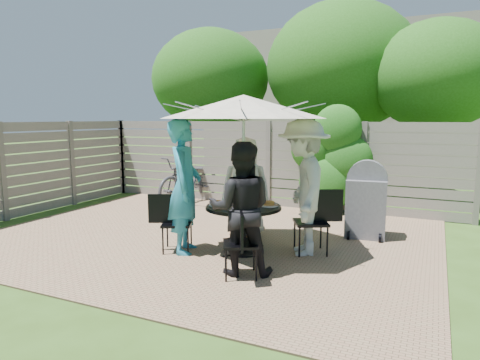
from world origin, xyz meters
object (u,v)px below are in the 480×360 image
at_px(plate_back, 244,199).
at_px(plate_left, 218,204).
at_px(chair_right, 312,235).
at_px(bicycle, 190,180).
at_px(chair_left, 176,235).
at_px(person_front, 241,209).
at_px(person_back, 245,188).
at_px(glass_back, 237,197).
at_px(patio_table, 243,220).
at_px(glass_left, 224,202).
at_px(person_right, 303,187).
at_px(chair_back, 246,220).
at_px(plate_front, 242,209).
at_px(coffee_cup, 251,199).
at_px(person_left, 185,187).
at_px(plate_right, 269,204).
at_px(glass_front, 251,205).
at_px(chair_front, 240,257).
at_px(bbq_grill, 366,203).
at_px(umbrella, 244,107).
at_px(glass_right, 262,200).
at_px(syrup_jug, 239,199).

xyz_separation_m(plate_back, plate_left, (-0.20, -0.47, 0.00)).
bearing_deg(chair_right, bicycle, -62.57).
relative_size(chair_left, person_front, 0.52).
bearing_deg(person_back, glass_back, -100.42).
height_order(patio_table, glass_left, glass_left).
bearing_deg(person_front, chair_left, -40.70).
bearing_deg(person_right, bicycle, -148.87).
bearing_deg(person_front, chair_back, -89.99).
relative_size(plate_front, coffee_cup, 2.17).
bearing_deg(person_left, bicycle, 8.15).
relative_size(chair_back, person_left, 0.44).
height_order(plate_right, glass_front, glass_front).
relative_size(person_left, glass_left, 13.63).
bearing_deg(person_back, patio_table, -90.00).
bearing_deg(plate_back, glass_back, -114.19).
distance_m(chair_back, glass_front, 1.33).
height_order(person_front, plate_back, person_front).
relative_size(chair_front, bbq_grill, 0.68).
relative_size(person_front, plate_right, 6.31).
height_order(person_back, glass_left, person_back).
xyz_separation_m(person_back, plate_right, (0.65, -0.63, -0.10)).
height_order(umbrella, chair_back, umbrella).
relative_size(chair_back, plate_front, 3.23).
distance_m(chair_right, glass_right, 0.86).
distance_m(chair_left, plate_right, 1.40).
xyz_separation_m(person_left, plate_left, (0.44, 0.18, -0.24)).
bearing_deg(glass_front, person_front, -78.36).
bearing_deg(chair_front, glass_front, -13.83).
bearing_deg(plate_front, syrup_jug, 120.39).
height_order(plate_left, plate_front, same).
distance_m(person_back, person_left, 1.18).
xyz_separation_m(chair_front, chair_right, (0.53, 1.26, 0.02)).
bearing_deg(person_right, chair_left, -89.98).
height_order(person_back, syrup_jug, person_back).
bearing_deg(glass_right, patio_table, -135.94).
bearing_deg(chair_back, person_left, -42.51).
xyz_separation_m(chair_front, glass_left, (-0.56, 0.70, 0.50)).
bearing_deg(umbrella, glass_right, 44.06).
bearing_deg(person_right, syrup_jug, -93.22).
distance_m(glass_left, syrup_jug, 0.25).
bearing_deg(bicycle, plate_right, -34.35).
distance_m(plate_back, coffee_cup, 0.18).
height_order(glass_back, glass_front, same).
bearing_deg(plate_back, coffee_cup, -32.40).
relative_size(glass_right, bbq_grill, 0.11).
xyz_separation_m(person_back, chair_left, (-0.58, -1.13, -0.56)).
bearing_deg(glass_front, plate_left, 172.88).
relative_size(plate_back, glass_front, 1.86).
distance_m(person_back, person_front, 1.66).
bearing_deg(plate_left, plate_right, 22.06).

